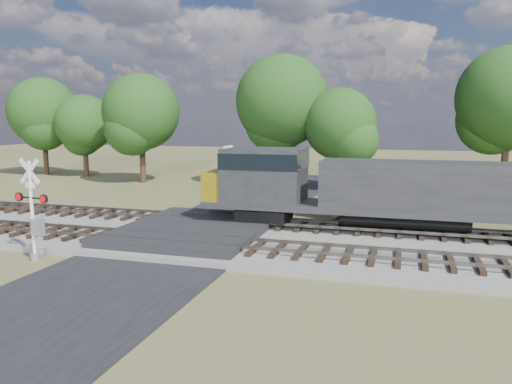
% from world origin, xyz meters
% --- Properties ---
extents(ground, '(160.00, 160.00, 0.00)m').
position_xyz_m(ground, '(0.00, 0.00, 0.00)').
color(ground, '#50552D').
rests_on(ground, ground).
extents(ballast_bed, '(140.00, 10.00, 0.30)m').
position_xyz_m(ballast_bed, '(10.00, 0.50, 0.15)').
color(ballast_bed, gray).
rests_on(ballast_bed, ground).
extents(road, '(7.00, 60.00, 0.08)m').
position_xyz_m(road, '(0.00, 0.00, 0.04)').
color(road, black).
rests_on(road, ground).
extents(crossing_panel, '(7.00, 9.00, 0.62)m').
position_xyz_m(crossing_panel, '(0.00, 0.50, 0.32)').
color(crossing_panel, '#262628').
rests_on(crossing_panel, ground).
extents(track_near, '(140.00, 2.60, 0.33)m').
position_xyz_m(track_near, '(3.12, -2.00, 0.41)').
color(track_near, black).
rests_on(track_near, ballast_bed).
extents(track_far, '(140.00, 2.60, 0.33)m').
position_xyz_m(track_far, '(3.12, 3.00, 0.41)').
color(track_far, black).
rests_on(track_far, ballast_bed).
extents(crossing_signal_near, '(1.76, 0.40, 4.37)m').
position_xyz_m(crossing_signal_near, '(-4.73, -5.40, 1.82)').
color(crossing_signal_near, silver).
rests_on(crossing_signal_near, ground).
extents(crossing_signal_far, '(1.56, 0.38, 3.89)m').
position_xyz_m(crossing_signal_far, '(3.42, 7.25, 1.62)').
color(crossing_signal_far, silver).
rests_on(crossing_signal_far, ground).
extents(equipment_shed, '(5.91, 5.91, 3.30)m').
position_xyz_m(equipment_shed, '(8.79, 7.77, 1.67)').
color(equipment_shed, '#422A1C').
rests_on(equipment_shed, ground).
extents(treeline, '(75.95, 10.54, 11.81)m').
position_xyz_m(treeline, '(8.43, 21.60, 6.89)').
color(treeline, black).
rests_on(treeline, ground).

